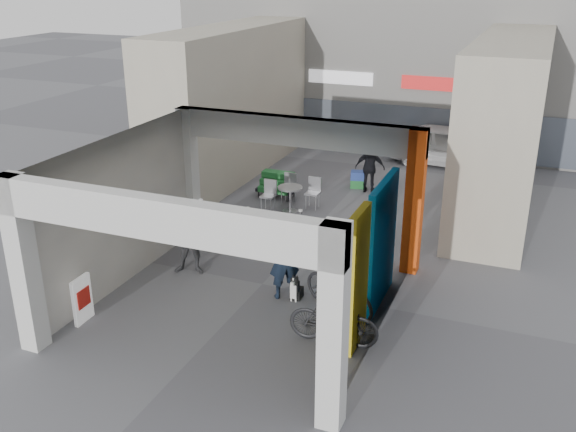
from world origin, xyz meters
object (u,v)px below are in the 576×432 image
at_px(man_with_dog, 284,258).
at_px(man_back_turned, 191,238).
at_px(man_crates, 370,168).
at_px(cafe_set, 290,197).
at_px(white_van, 448,146).
at_px(bicycle_front, 339,289).
at_px(bicycle_rear, 334,319).
at_px(border_collie, 295,289).
at_px(produce_stand, 276,188).
at_px(man_elderly, 357,254).

distance_m(man_with_dog, man_back_turned, 2.50).
bearing_deg(man_crates, man_back_turned, 63.84).
relative_size(cafe_set, white_van, 0.35).
relative_size(man_back_turned, white_van, 0.42).
bearing_deg(man_crates, bicycle_front, 92.37).
height_order(man_crates, bicycle_front, man_crates).
bearing_deg(bicycle_rear, bicycle_front, 9.08).
bearing_deg(bicycle_rear, white_van, -4.36).
height_order(man_with_dog, man_back_turned, man_with_dog).
xyz_separation_m(border_collie, bicycle_rear, (1.32, -1.37, 0.29)).
xyz_separation_m(produce_stand, bicycle_front, (4.03, -6.09, 0.19)).
relative_size(man_with_dog, white_van, 0.43).
relative_size(cafe_set, border_collie, 2.48).
height_order(man_elderly, man_crates, man_elderly).
distance_m(cafe_set, man_back_turned, 5.04).
bearing_deg(man_crates, man_elderly, 94.46).
bearing_deg(produce_stand, man_elderly, -71.80).
relative_size(produce_stand, man_with_dog, 0.64).
bearing_deg(border_collie, man_back_turned, 171.89).
xyz_separation_m(produce_stand, man_back_turned, (0.23, -5.69, 0.60)).
distance_m(cafe_set, produce_stand, 1.04).
distance_m(bicycle_front, white_van, 11.62).
relative_size(border_collie, man_crates, 0.38).
bearing_deg(bicycle_front, border_collie, 111.45).
bearing_deg(border_collie, man_crates, 91.05).
height_order(bicycle_rear, white_van, white_van).
relative_size(produce_stand, bicycle_front, 0.62).
height_order(produce_stand, white_van, white_van).
relative_size(man_with_dog, man_back_turned, 1.03).
height_order(man_back_turned, bicycle_front, man_back_turned).
relative_size(produce_stand, man_back_turned, 0.66).
height_order(produce_stand, border_collie, produce_stand).
height_order(border_collie, man_with_dog, man_with_dog).
bearing_deg(man_with_dog, bicycle_front, 136.61).
bearing_deg(man_with_dog, white_van, -136.75).
height_order(man_back_turned, white_van, man_back_turned).
xyz_separation_m(border_collie, man_crates, (-0.41, 7.59, 0.57)).
bearing_deg(man_with_dog, cafe_set, -107.54).
xyz_separation_m(cafe_set, white_van, (3.72, 6.24, 0.41)).
height_order(cafe_set, man_elderly, man_elderly).
bearing_deg(bicycle_front, man_with_dog, 111.88).
height_order(man_elderly, bicycle_front, man_elderly).
bearing_deg(man_back_turned, bicycle_front, -23.74).
relative_size(man_back_turned, bicycle_front, 0.94).
relative_size(cafe_set, bicycle_rear, 0.87).
distance_m(cafe_set, border_collie, 5.73).
bearing_deg(man_back_turned, man_with_dog, -24.10).
bearing_deg(man_back_turned, man_elderly, -8.37).
xyz_separation_m(border_collie, white_van, (1.47, 11.51, 0.50)).
bearing_deg(cafe_set, man_elderly, -52.39).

